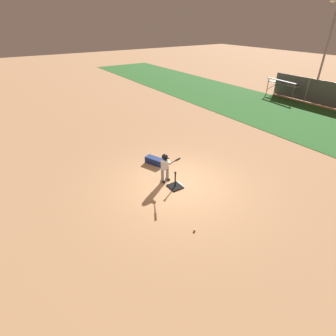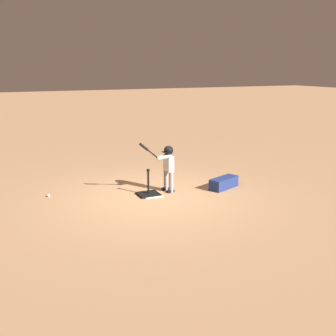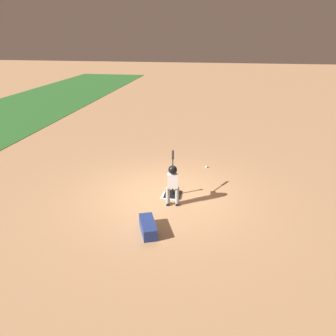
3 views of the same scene
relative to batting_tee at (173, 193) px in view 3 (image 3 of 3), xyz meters
name	(u,v)px [view 3 (image 3 of 3)]	position (x,y,z in m)	size (l,w,h in m)	color
ground_plane	(165,195)	(-0.02, 0.22, -0.07)	(90.00, 90.00, 0.00)	#AD7F56
home_plate	(170,196)	(-0.06, 0.07, -0.06)	(0.44, 0.44, 0.02)	white
batting_tee	(173,193)	(0.00, 0.00, 0.00)	(0.52, 0.46, 0.64)	black
batter_child	(173,180)	(-0.54, -0.08, 0.67)	(0.92, 0.37, 1.31)	gray
baseball	(206,167)	(2.23, -0.85, -0.03)	(0.07, 0.07, 0.07)	white
equipment_bag	(148,227)	(-1.96, 0.29, 0.07)	(0.84, 0.32, 0.28)	navy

